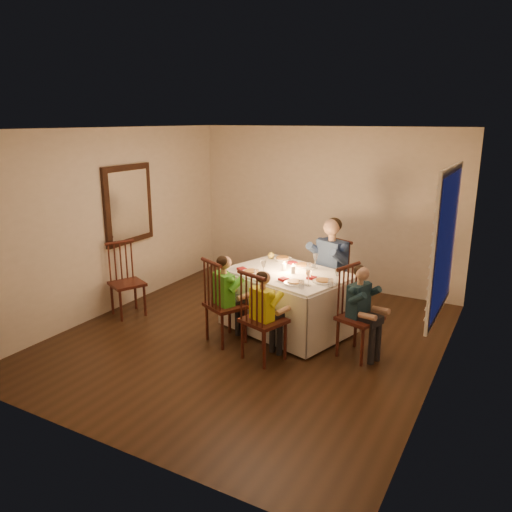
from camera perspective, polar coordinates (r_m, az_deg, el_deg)
The scene contains 26 objects.
ground at distance 6.48m, azimuth -0.64°, elevation -9.29°, with size 5.00×5.00×0.00m, color black.
wall_left at distance 7.41m, azimuth -16.04°, elevation 3.84°, with size 0.02×5.00×2.60m, color beige.
wall_right at distance 5.35m, azimuth 20.77°, elevation -0.88°, with size 0.02×5.00×2.60m, color beige.
wall_back at distance 8.28m, azimuth 7.93°, elevation 5.46°, with size 4.50×0.02×2.60m, color beige.
ceiling at distance 5.89m, azimuth -0.72°, elevation 14.35°, with size 5.00×5.00×0.00m, color white.
dining_table at distance 6.53m, azimuth 3.69°, elevation -3.77°, with size 1.77×1.48×0.77m.
chair_adult at distance 7.28m, azimuth 8.23°, elevation -6.59°, with size 0.45×0.42×1.09m, color #3B1610, non-canonical shape.
chair_near_left at distance 6.40m, azimuth -3.41°, elevation -9.66°, with size 0.45×0.42×1.09m, color #3B1610, non-canonical shape.
chair_near_right at distance 5.96m, azimuth 0.88°, elevation -11.63°, with size 0.45×0.42×1.09m, color #3B1610, non-canonical shape.
chair_end at distance 6.14m, azimuth 11.53°, elevation -11.10°, with size 0.45×0.42×1.09m, color #3B1610, non-canonical shape.
chair_extra at distance 7.42m, azimuth -14.27°, elevation -6.52°, with size 0.43×0.41×1.06m, color #3B1610, non-canonical shape.
adult at distance 7.28m, azimuth 8.23°, elevation -6.59°, with size 0.54×0.50×1.40m, color #304979, non-canonical shape.
child_green at distance 6.40m, azimuth -3.41°, elevation -9.66°, with size 0.38×0.35×1.12m, color green, non-canonical shape.
child_yellow at distance 5.96m, azimuth 0.88°, elevation -11.63°, with size 0.36×0.33×1.08m, color yellow, non-canonical shape.
child_teal at distance 6.14m, azimuth 11.53°, elevation -11.10°, with size 0.38×0.34×1.11m, color #172F3A, non-canonical shape.
setting_adult at distance 6.72m, azimuth 5.36°, elevation -1.11°, with size 0.26×0.26×0.02m, color white.
setting_green at distance 6.41m, azimuth -0.54°, elevation -1.85°, with size 0.26×0.26×0.02m, color white.
setting_yellow at distance 6.01m, azimuth 4.44°, elevation -3.08°, with size 0.26×0.26×0.02m, color white.
setting_teal at distance 6.10m, azimuth 7.68°, elevation -2.90°, with size 0.26×0.26×0.02m, color white.
candle_left at distance 6.49m, azimuth 3.23°, elevation -1.30°, with size 0.06×0.06×0.10m, color white.
candle_right at distance 6.39m, azimuth 4.26°, elevation -1.57°, with size 0.06×0.06×0.10m, color white.
squash at distance 7.06m, azimuth 1.73°, elevation 0.06°, with size 0.09×0.09×0.09m, color gold.
orange_fruit at distance 6.30m, azimuth 6.08°, elevation -1.96°, with size 0.08×0.08×0.08m, color orange.
serving_bowl at distance 6.91m, azimuth 3.07°, elevation -0.44°, with size 0.23×0.23×0.06m, color white.
wall_mirror at distance 7.56m, azimuth -14.37°, elevation 5.72°, with size 0.06×0.95×1.15m.
window_blinds at distance 5.41m, azimuth 20.67°, elevation 1.48°, with size 0.07×1.34×1.54m.
Camera 1 is at (2.91, -5.12, 2.71)m, focal length 35.00 mm.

